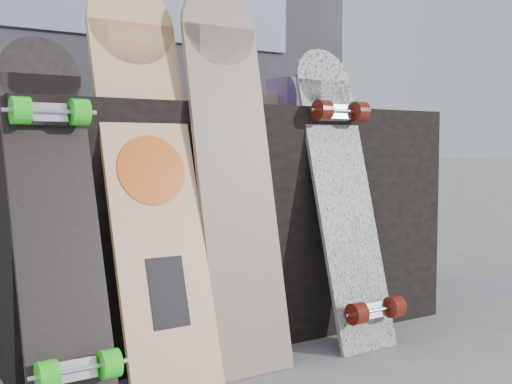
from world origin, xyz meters
TOP-DOWN VIEW (x-y plane):
  - ground at (0.00, 0.00)m, footprint 60.00×60.00m
  - vendor_table at (0.00, 0.50)m, footprint 1.60×0.60m
  - booth at (0.00, 1.35)m, footprint 2.40×0.22m
  - merch_box_purple at (-0.31, 0.61)m, footprint 0.18×0.12m
  - merch_box_small at (0.29, 0.48)m, footprint 0.14×0.14m
  - merch_box_flat at (0.22, 0.51)m, footprint 0.22×0.10m
  - longboard_geisha at (-0.43, 0.17)m, footprint 0.27×0.37m
  - longboard_celtic at (-0.17, 0.15)m, footprint 0.25×0.26m
  - longboard_cascadia at (0.26, 0.13)m, footprint 0.23×0.35m
  - skateboard_dark at (-0.71, 0.13)m, footprint 0.22×0.37m

SIDE VIEW (x-z plane):
  - ground at x=0.00m, z-range 0.00..0.00m
  - vendor_table at x=0.00m, z-range 0.00..0.80m
  - skateboard_dark at x=-0.71m, z-range 0.01..0.98m
  - longboard_cascadia at x=0.26m, z-range 0.01..1.02m
  - longboard_geisha at x=-0.43m, z-range 0.03..1.19m
  - longboard_celtic at x=-0.17m, z-range 0.04..1.20m
  - merch_box_flat at x=0.22m, z-range 0.80..0.86m
  - merch_box_purple at x=-0.31m, z-range 0.80..0.90m
  - merch_box_small at x=0.29m, z-range 0.80..0.92m
  - booth at x=0.00m, z-range 0.00..2.20m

